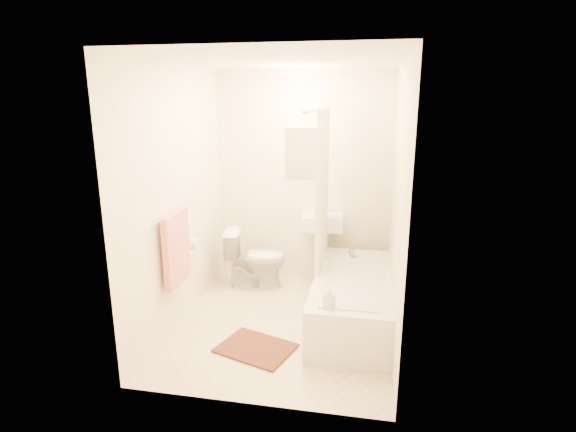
% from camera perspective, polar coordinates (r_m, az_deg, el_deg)
% --- Properties ---
extents(floor, '(2.40, 2.40, 0.00)m').
position_cam_1_polar(floor, '(4.44, -0.61, -13.42)').
color(floor, beige).
rests_on(floor, ground).
extents(ceiling, '(2.40, 2.40, 0.00)m').
position_cam_1_polar(ceiling, '(3.92, -0.71, 19.22)').
color(ceiling, white).
rests_on(ceiling, ground).
extents(wall_back, '(2.00, 0.02, 2.40)m').
position_cam_1_polar(wall_back, '(5.17, 1.94, 4.78)').
color(wall_back, beige).
rests_on(wall_back, ground).
extents(wall_left, '(0.02, 2.40, 2.40)m').
position_cam_1_polar(wall_left, '(4.31, -13.81, 2.36)').
color(wall_left, beige).
rests_on(wall_left, ground).
extents(wall_right, '(0.02, 2.40, 2.40)m').
position_cam_1_polar(wall_right, '(3.95, 13.75, 1.22)').
color(wall_right, beige).
rests_on(wall_right, ground).
extents(mirror, '(0.40, 0.03, 0.55)m').
position_cam_1_polar(mirror, '(5.11, 1.93, 8.06)').
color(mirror, white).
rests_on(mirror, wall_back).
extents(curtain_rod, '(0.03, 1.70, 0.03)m').
position_cam_1_polar(curtain_rod, '(3.96, 3.98, 13.36)').
color(curtain_rod, silver).
rests_on(curtain_rod, wall_back).
extents(shower_curtain, '(0.04, 0.80, 1.55)m').
position_cam_1_polar(shower_curtain, '(4.45, 4.40, 3.37)').
color(shower_curtain, silver).
rests_on(shower_curtain, curtain_rod).
extents(towel_bar, '(0.02, 0.60, 0.02)m').
position_cam_1_polar(towel_bar, '(4.10, -14.63, 0.23)').
color(towel_bar, silver).
rests_on(towel_bar, wall_left).
extents(towel, '(0.06, 0.45, 0.66)m').
position_cam_1_polar(towel, '(4.18, -13.97, -4.04)').
color(towel, '#CC7266').
rests_on(towel, towel_bar).
extents(toilet_paper, '(0.11, 0.12, 0.12)m').
position_cam_1_polar(toilet_paper, '(4.52, -12.00, -3.54)').
color(toilet_paper, white).
rests_on(toilet_paper, wall_left).
extents(toilet, '(0.73, 0.49, 0.67)m').
position_cam_1_polar(toilet, '(5.11, -4.18, -5.44)').
color(toilet, silver).
rests_on(toilet, floor).
extents(sink, '(0.48, 0.40, 0.90)m').
position_cam_1_polar(sink, '(5.19, 4.37, -3.79)').
color(sink, white).
rests_on(sink, floor).
extents(bathtub, '(0.71, 1.63, 0.46)m').
position_cam_1_polar(bathtub, '(4.41, 8.15, -10.43)').
color(bathtub, silver).
rests_on(bathtub, floor).
extents(bath_mat, '(0.73, 0.63, 0.02)m').
position_cam_1_polar(bath_mat, '(4.03, -4.10, -16.39)').
color(bath_mat, '#542F21').
rests_on(bath_mat, floor).
extents(soap_bottle, '(0.10, 0.10, 0.17)m').
position_cam_1_polar(soap_bottle, '(3.67, 5.27, -10.34)').
color(soap_bottle, silver).
rests_on(soap_bottle, bathtub).
extents(scrub_brush, '(0.08, 0.19, 0.04)m').
position_cam_1_polar(scrub_brush, '(4.86, 8.19, -4.80)').
color(scrub_brush, '#3BB360').
rests_on(scrub_brush, bathtub).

